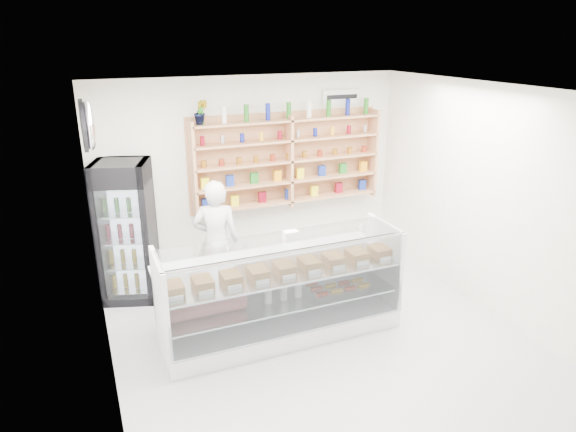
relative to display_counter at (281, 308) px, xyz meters
name	(u,v)px	position (x,y,z in m)	size (l,w,h in m)	color
room	(333,232)	(0.37, -0.51, 1.06)	(5.00, 5.00, 5.00)	#B3B2B7
display_counter	(281,308)	(0.00, 0.00, 0.00)	(2.75, 0.82, 1.20)	white
shop_worker	(216,241)	(-0.44, 1.12, 0.48)	(0.59, 0.39, 1.62)	silver
drinks_cooler	(127,231)	(-1.48, 1.62, 0.59)	(0.83, 0.82, 1.84)	black
wall_shelving	(289,161)	(0.87, 1.83, 1.26)	(2.84, 0.28, 1.33)	tan
potted_plant	(201,112)	(-0.38, 1.83, 2.02)	(0.18, 0.15, 0.33)	#1E6626
security_mirror	(89,126)	(-1.80, 0.69, 2.11)	(0.15, 0.50, 0.50)	silver
wall_sign	(341,97)	(1.77, 1.96, 2.11)	(0.62, 0.03, 0.20)	white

